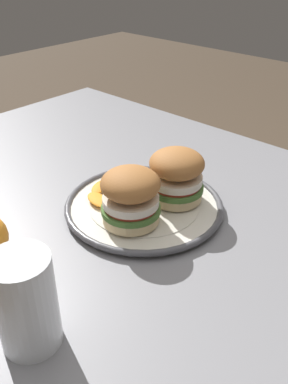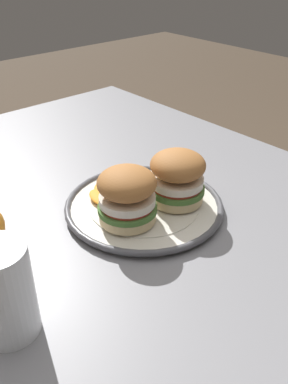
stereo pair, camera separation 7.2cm
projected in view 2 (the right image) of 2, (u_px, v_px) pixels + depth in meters
dining_table at (122, 238)px, 0.90m from camera, size 1.18×0.88×0.73m
dinner_plate at (144, 206)px, 0.80m from camera, size 0.30×0.30×0.02m
sandwich_half_left at (177, 176)px, 0.78m from camera, size 0.11×0.11×0.10m
sandwich_half_right at (127, 195)px, 0.72m from camera, size 0.10×0.10×0.10m
orange_peel_curled at (140, 176)px, 0.87m from camera, size 0.06×0.06×0.01m
orange_peel_strip_long at (103, 184)px, 0.84m from camera, size 0.05×0.06×0.01m
orange_peel_strip_short at (99, 197)px, 0.80m from camera, size 0.07×0.05×0.01m
drinking_glass at (5, 298)px, 0.53m from camera, size 0.08×0.08×0.14m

